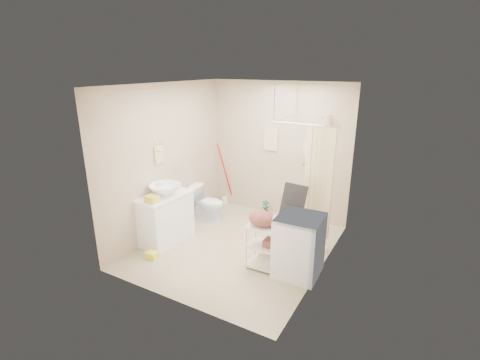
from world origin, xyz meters
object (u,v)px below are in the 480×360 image
object	(u,v)px
vanity	(166,218)
washing_machine	(299,245)
laundry_rack	(268,243)
toilet	(208,203)

from	to	relation	value
vanity	washing_machine	world-z (taller)	washing_machine
laundry_rack	vanity	bearing A→B (deg)	-179.29
vanity	laundry_rack	world-z (taller)	vanity
vanity	washing_machine	bearing A→B (deg)	7.69
vanity	laundry_rack	xyz separation A→B (m)	(1.87, 0.06, -0.01)
vanity	toilet	xyz separation A→B (m)	(0.12, 1.07, -0.08)
washing_machine	laundry_rack	world-z (taller)	washing_machine
washing_machine	toilet	bearing A→B (deg)	155.27
toilet	laundry_rack	size ratio (longest dim) A/B	0.83
toilet	washing_machine	xyz separation A→B (m)	(2.18, -0.91, 0.11)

